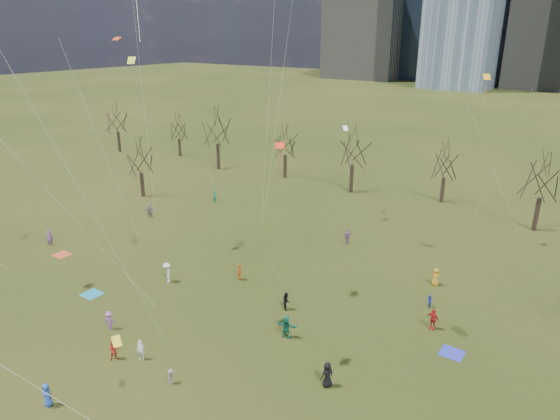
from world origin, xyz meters
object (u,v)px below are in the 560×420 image
Objects in this scene: blanket_crimson at (62,255)px; person_0 at (47,395)px; blanket_teal at (92,294)px; person_2 at (114,350)px; blanket_navy at (452,353)px; person_4 at (240,272)px; person_1 at (141,350)px.

blanket_crimson is 23.38m from person_0.
person_2 is at bearing -27.24° from blanket_teal.
blanket_navy is 27.01m from person_0.
blanket_teal is 10.12m from blanket_crimson.
blanket_navy is 1.02× the size of person_0.
person_2 is at bearing 135.54° from person_4.
blanket_crimson is at bearing 154.63° from person_0.
person_1 is at bearing 142.21° from person_4.
blanket_navy is at bearing 8.93° from blanket_crimson.
person_2 reaches higher than blanket_crimson.
blanket_navy is at bearing 4.26° from person_1.
blanket_teal and blanket_navy have the same top height.
blanket_crimson is 20.46m from person_2.
person_4 is (18.50, 6.12, 0.74)m from blanket_crimson.
blanket_teal is 29.94m from blanket_navy.
blanket_teal is 10.40m from person_2.
blanket_navy is 1.06× the size of person_4.
person_2 is 0.98× the size of person_4.
person_2 is at bearing 103.75° from person_0.
person_0 is at bearing 136.38° from person_4.
blanket_navy is 23.83m from person_2.
blanket_teal is 13.04m from person_4.
blanket_teal is 1.00× the size of blanket_navy.
blanket_teal is at bearing -19.27° from blanket_crimson.
blanket_navy is at bearing 55.27° from person_0.
person_1 reaches higher than blanket_navy.
person_0 is at bearing -132.25° from person_1.
person_1 is (-17.70, -13.02, 0.74)m from blanket_navy.
person_2 reaches higher than blanket_teal.
person_1 is 13.29m from person_4.
person_4 is at bearing 18.29° from blanket_crimson.
blanket_navy is 1.00× the size of blanket_crimson.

